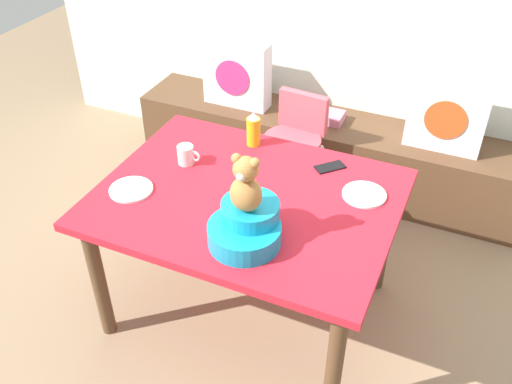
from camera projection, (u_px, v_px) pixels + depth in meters
ground_plane at (248, 306)px, 3.01m from camera, size 8.00×8.00×0.00m
window_bench at (326, 151)px, 3.79m from camera, size 2.60×0.44×0.46m
pillow_floral_left at (237, 74)px, 3.71m from camera, size 0.44×0.15×0.44m
pillow_floral_right at (448, 115)px, 3.28m from camera, size 0.44×0.15×0.44m
book_stack at (328, 116)px, 3.64m from camera, size 0.20×0.14×0.07m
dining_table at (247, 211)px, 2.62m from camera, size 1.34×1.03×0.74m
highchair at (293, 143)px, 3.33m from camera, size 0.34×0.47×0.79m
infant_seat_teal at (246, 226)px, 2.28m from camera, size 0.30×0.33×0.16m
teddy_bear at (246, 185)px, 2.15m from camera, size 0.13×0.12×0.25m
ketchup_bottle at (253, 129)px, 2.86m from camera, size 0.07×0.07×0.18m
coffee_mug at (186, 155)px, 2.74m from camera, size 0.12×0.08×0.09m
dinner_plate_near at (131, 190)px, 2.59m from camera, size 0.20×0.20×0.01m
dinner_plate_far at (364, 195)px, 2.56m from camera, size 0.20×0.20×0.01m
cell_phone at (330, 167)px, 2.73m from camera, size 0.15×0.15×0.01m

